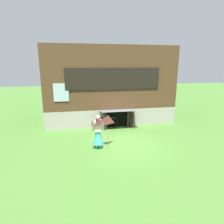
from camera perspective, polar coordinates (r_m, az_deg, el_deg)
name	(u,v)px	position (r m, az deg, el deg)	size (l,w,h in m)	color
ground_plane	(125,144)	(10.31, 3.79, -9.38)	(60.00, 60.00, 0.00)	#4C7F33
log_house	(107,84)	(14.70, -1.35, 8.20)	(8.77, 5.66, 5.24)	#9E998E
person	(98,134)	(9.61, -4.12, -6.57)	(0.61, 0.53, 1.69)	teal
kite	(108,124)	(8.99, -1.10, -3.45)	(1.02, 0.91, 1.73)	#E54C7F
bicycle_green	(105,123)	(12.48, -2.13, -3.36)	(1.70, 0.10, 0.77)	black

